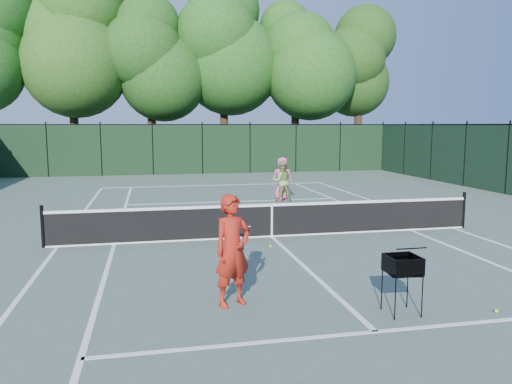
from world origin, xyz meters
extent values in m
plane|color=#4C5C51|center=(0.00, 0.00, 0.00)|extent=(90.00, 90.00, 0.00)
cube|color=white|center=(-5.49, 0.00, 0.00)|extent=(0.10, 23.77, 0.01)
cube|color=white|center=(5.49, 0.00, 0.00)|extent=(0.10, 23.77, 0.01)
cube|color=white|center=(-4.12, 0.00, 0.00)|extent=(0.10, 23.77, 0.01)
cube|color=white|center=(4.12, 0.00, 0.00)|extent=(0.10, 23.77, 0.01)
cube|color=white|center=(0.00, 11.88, 0.00)|extent=(10.97, 0.10, 0.01)
cube|color=white|center=(0.00, -6.40, 0.00)|extent=(8.23, 0.10, 0.01)
cube|color=white|center=(0.00, 6.40, 0.00)|extent=(8.23, 0.10, 0.01)
cube|color=white|center=(0.00, 0.00, 0.00)|extent=(0.10, 12.80, 0.01)
cube|color=black|center=(0.00, 0.00, 0.46)|extent=(11.60, 0.03, 0.85)
cube|color=white|center=(0.00, 0.00, 0.88)|extent=(11.60, 0.05, 0.07)
cube|color=white|center=(0.00, 0.00, 0.02)|extent=(11.60, 0.05, 0.04)
cube|color=white|center=(0.00, 0.00, 0.46)|extent=(0.05, 0.04, 0.91)
cylinder|color=black|center=(-5.80, 0.00, 0.53)|extent=(0.09, 0.09, 1.06)
cylinder|color=black|center=(5.80, 0.00, 0.53)|extent=(0.09, 0.09, 1.06)
cube|color=black|center=(0.00, 18.00, 1.50)|extent=(24.00, 0.05, 3.00)
cylinder|color=black|center=(-8.00, 22.00, 2.40)|extent=(0.56, 0.56, 4.80)
ellipsoid|color=#214B15|center=(-8.00, 22.00, 8.71)|extent=(6.80, 6.80, 10.54)
cylinder|color=black|center=(-3.00, 21.80, 2.15)|extent=(0.56, 0.56, 4.30)
ellipsoid|color=#184313|center=(-3.00, 21.80, 7.75)|extent=(6.00, 6.00, 9.30)
cylinder|color=black|center=(2.00, 22.30, 2.50)|extent=(0.56, 0.56, 5.00)
ellipsoid|color=#1A4C15|center=(2.00, 22.30, 9.03)|extent=(7.00, 7.00, 10.85)
cylinder|color=black|center=(7.00, 21.60, 2.30)|extent=(0.56, 0.56, 4.60)
ellipsoid|color=#1B4C15|center=(7.00, 21.60, 8.16)|extent=(6.20, 6.20, 9.61)
cylinder|color=black|center=(12.00, 22.10, 2.20)|extent=(0.56, 0.56, 4.40)
ellipsoid|color=#1B3E11|center=(12.00, 22.10, 7.74)|extent=(5.80, 5.80, 8.99)
imported|color=#A41F12|center=(-1.86, -4.86, 0.94)|extent=(0.81, 0.69, 1.88)
cylinder|color=black|center=(-1.59, -4.35, 0.95)|extent=(0.03, 0.03, 0.30)
torus|color=black|center=(-1.59, -4.35, 1.22)|extent=(0.30, 0.10, 0.30)
imported|color=#ED5394|center=(2.02, 6.44, 0.86)|extent=(0.90, 0.65, 1.72)
imported|color=#8AA854|center=(1.89, 6.07, 0.81)|extent=(0.79, 0.62, 1.62)
cylinder|color=black|center=(0.48, -6.04, 0.34)|extent=(0.02, 0.02, 0.67)
cylinder|color=black|center=(0.94, -6.04, 0.34)|extent=(0.02, 0.02, 0.67)
cylinder|color=black|center=(0.48, -5.59, 0.34)|extent=(0.02, 0.02, 0.67)
cylinder|color=black|center=(0.94, -5.59, 0.34)|extent=(0.02, 0.02, 0.67)
cube|color=black|center=(0.71, -5.81, 0.81)|extent=(0.57, 0.57, 0.28)
sphere|color=#AED42B|center=(0.71, -5.81, 0.73)|extent=(0.07, 0.07, 0.07)
sphere|color=#AED42B|center=(0.71, -5.81, 0.73)|extent=(0.07, 0.07, 0.07)
sphere|color=#AED42B|center=(0.71, -5.81, 0.73)|extent=(0.07, 0.07, 0.07)
sphere|color=#AED42B|center=(0.71, -5.81, 0.73)|extent=(0.07, 0.07, 0.07)
sphere|color=#AED42B|center=(0.71, -5.81, 0.73)|extent=(0.07, 0.07, 0.07)
sphere|color=#AED42B|center=(0.71, -5.81, 0.73)|extent=(0.07, 0.07, 0.07)
sphere|color=#AED42B|center=(0.71, -5.81, 0.73)|extent=(0.07, 0.07, 0.07)
sphere|color=#AED42B|center=(0.71, -5.81, 0.73)|extent=(0.07, 0.07, 0.07)
sphere|color=#AED42B|center=(0.71, -5.81, 0.73)|extent=(0.07, 0.07, 0.07)
sphere|color=#AED42B|center=(0.71, -5.81, 0.73)|extent=(0.07, 0.07, 0.07)
sphere|color=#AED42B|center=(0.71, -5.81, 0.73)|extent=(0.07, 0.07, 0.07)
sphere|color=#AED42B|center=(0.71, -5.81, 0.73)|extent=(0.07, 0.07, 0.07)
sphere|color=#AED42B|center=(0.71, -5.81, 0.73)|extent=(0.07, 0.07, 0.07)
sphere|color=#AED42B|center=(0.71, -5.81, 0.73)|extent=(0.07, 0.07, 0.07)
sphere|color=#B2CE2A|center=(2.23, -6.12, 0.03)|extent=(0.07, 0.07, 0.07)
sphere|color=#CEF031|center=(-0.31, -1.15, 0.03)|extent=(0.07, 0.07, 0.07)
camera|label=1|loc=(-3.16, -12.84, 3.01)|focal=35.00mm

